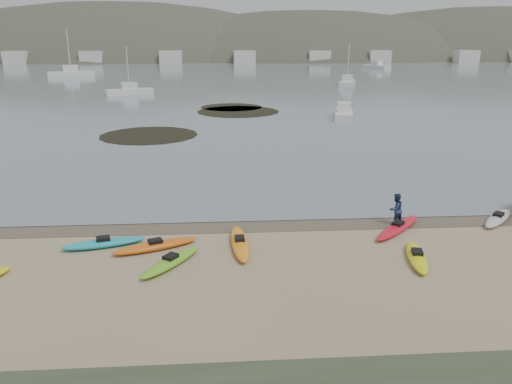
{
  "coord_description": "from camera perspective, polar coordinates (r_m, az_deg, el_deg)",
  "views": [
    {
      "loc": [
        -1.53,
        -22.46,
        8.56
      ],
      "look_at": [
        0.0,
        0.0,
        1.5
      ],
      "focal_mm": 35.0,
      "sensor_mm": 36.0,
      "label": 1
    }
  ],
  "objects": [
    {
      "name": "kelp_mats",
      "position": [
        55.86,
        -5.04,
        8.55
      ],
      "size": [
        17.66,
        26.07,
        0.04
      ],
      "color": "black",
      "rests_on": "water"
    },
    {
      "name": "far_town",
      "position": [
        167.76,
        -1.36,
        15.16
      ],
      "size": [
        199.0,
        5.0,
        4.0
      ],
      "color": "beige",
      "rests_on": "ground"
    },
    {
      "name": "moored_boats",
      "position": [
        104.74,
        -2.73,
        13.02
      ],
      "size": [
        82.63,
        90.94,
        1.35
      ],
      "color": "silver",
      "rests_on": "ground"
    },
    {
      "name": "ground",
      "position": [
        24.09,
        0.0,
        -3.41
      ],
      "size": [
        600.0,
        600.0,
        0.0
      ],
      "primitive_type": "plane",
      "color": "tan",
      "rests_on": "ground"
    },
    {
      "name": "wet_sand",
      "position": [
        23.8,
        0.05,
        -3.65
      ],
      "size": [
        60.0,
        60.0,
        0.0
      ],
      "primitive_type": "plane",
      "color": "brown",
      "rests_on": "ground"
    },
    {
      "name": "person_east",
      "position": [
        24.34,
        15.68,
        -1.91
      ],
      "size": [
        0.94,
        0.88,
        1.55
      ],
      "primitive_type": "imported",
      "rotation": [
        0.0,
        0.0,
        3.64
      ],
      "color": "navy",
      "rests_on": "ground"
    },
    {
      "name": "far_hills",
      "position": [
        221.62,
        6.9,
        10.94
      ],
      "size": [
        550.0,
        135.0,
        80.0
      ],
      "color": "#384235",
      "rests_on": "ground"
    },
    {
      "name": "water",
      "position": [
        322.58,
        -3.76,
        15.85
      ],
      "size": [
        1200.0,
        1200.0,
        0.0
      ],
      "primitive_type": "plane",
      "color": "slate",
      "rests_on": "ground"
    },
    {
      "name": "kayaks",
      "position": [
        21.0,
        -0.22,
        -6.13
      ],
      "size": [
        24.79,
        8.18,
        0.34
      ],
      "color": "orange",
      "rests_on": "ground"
    }
  ]
}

